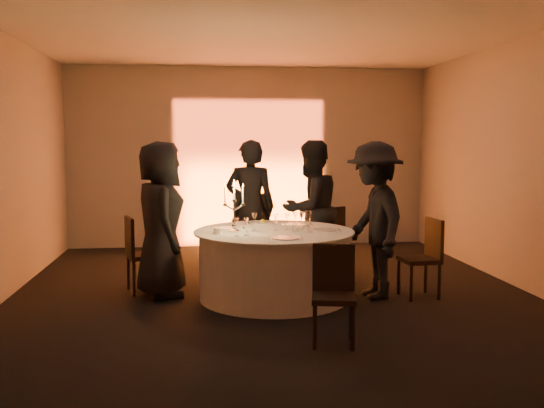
{
  "coord_description": "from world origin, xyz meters",
  "views": [
    {
      "loc": [
        -0.81,
        -6.68,
        1.78
      ],
      "look_at": [
        0.0,
        0.2,
        1.05
      ],
      "focal_mm": 40.0,
      "sensor_mm": 36.0,
      "label": 1
    }
  ],
  "objects": [
    {
      "name": "chair_back_right",
      "position": [
        0.91,
        1.31,
        0.5
      ],
      "size": [
        0.54,
        0.54,
        0.89
      ],
      "rotation": [
        0.0,
        0.0,
        -2.58
      ],
      "color": "black",
      "rests_on": "floor"
    },
    {
      "name": "guest_right",
      "position": [
        1.13,
        -0.09,
        0.88
      ],
      "size": [
        0.74,
        1.19,
        1.77
      ],
      "primitive_type": "imported",
      "rotation": [
        0.0,
        0.0,
        -1.49
      ],
      "color": "black",
      "rests_on": "floor"
    },
    {
      "name": "wine_glass_d",
      "position": [
        0.02,
        0.02,
        0.91
      ],
      "size": [
        0.07,
        0.07,
        0.19
      ],
      "color": "white",
      "rests_on": "banquet_table"
    },
    {
      "name": "ceiling",
      "position": [
        0.0,
        0.0,
        3.0
      ],
      "size": [
        7.0,
        7.0,
        0.0
      ],
      "primitive_type": "plane",
      "rotation": [
        3.14,
        0.0,
        0.0
      ],
      "color": "white",
      "rests_on": "wall_back"
    },
    {
      "name": "guest_left",
      "position": [
        -1.27,
        0.25,
        0.89
      ],
      "size": [
        0.72,
        0.96,
        1.77
      ],
      "primitive_type": "imported",
      "rotation": [
        0.0,
        0.0,
        1.76
      ],
      "color": "black",
      "rests_on": "floor"
    },
    {
      "name": "floor",
      "position": [
        0.0,
        0.0,
        0.0
      ],
      "size": [
        7.0,
        7.0,
        0.0
      ],
      "primitive_type": "plane",
      "color": "black",
      "rests_on": "ground"
    },
    {
      "name": "wine_glass_e",
      "position": [
        -0.34,
        -0.31,
        0.91
      ],
      "size": [
        0.07,
        0.07,
        0.19
      ],
      "color": "white",
      "rests_on": "banquet_table"
    },
    {
      "name": "plate_back_right",
      "position": [
        0.33,
        0.42,
        0.78
      ],
      "size": [
        0.35,
        0.29,
        0.01
      ],
      "color": "white",
      "rests_on": "banquet_table"
    },
    {
      "name": "chair_left",
      "position": [
        -1.54,
        0.44,
        0.5
      ],
      "size": [
        0.49,
        0.49,
        0.89
      ],
      "rotation": [
        0.0,
        0.0,
        1.88
      ],
      "color": "black",
      "rests_on": "floor"
    },
    {
      "name": "uplighter_fixture",
      "position": [
        0.0,
        3.2,
        0.05
      ],
      "size": [
        0.25,
        0.12,
        0.1
      ],
      "primitive_type": "cube",
      "color": "black",
      "rests_on": "floor"
    },
    {
      "name": "wall_back",
      "position": [
        0.0,
        3.5,
        1.5
      ],
      "size": [
        7.0,
        0.0,
        7.0
      ],
      "primitive_type": "plane",
      "rotation": [
        1.57,
        0.0,
        0.0
      ],
      "color": "#AEA8A1",
      "rests_on": "floor"
    },
    {
      "name": "banquet_table",
      "position": [
        0.0,
        0.0,
        0.38
      ],
      "size": [
        1.8,
        1.8,
        0.77
      ],
      "color": "black",
      "rests_on": "floor"
    },
    {
      "name": "chair_front",
      "position": [
        0.34,
        -1.55,
        0.48
      ],
      "size": [
        0.44,
        0.45,
        0.86
      ],
      "rotation": [
        0.0,
        0.0,
        -0.2
      ],
      "color": "black",
      "rests_on": "floor"
    },
    {
      "name": "plate_back_left",
      "position": [
        -0.07,
        0.61,
        0.79
      ],
      "size": [
        0.36,
        0.29,
        0.08
      ],
      "color": "white",
      "rests_on": "banquet_table"
    },
    {
      "name": "coffee_cup",
      "position": [
        -0.65,
        -0.16,
        0.8
      ],
      "size": [
        0.11,
        0.11,
        0.07
      ],
      "color": "white",
      "rests_on": "banquet_table"
    },
    {
      "name": "plate_front",
      "position": [
        0.05,
        -0.57,
        0.78
      ],
      "size": [
        0.36,
        0.28,
        0.01
      ],
      "color": "white",
      "rests_on": "banquet_table"
    },
    {
      "name": "plate_right",
      "position": [
        0.56,
        -0.06,
        0.78
      ],
      "size": [
        0.36,
        0.27,
        0.01
      ],
      "color": "white",
      "rests_on": "banquet_table"
    },
    {
      "name": "guest_back_left",
      "position": [
        -0.17,
        1.25,
        0.89
      ],
      "size": [
        0.7,
        0.51,
        1.79
      ],
      "primitive_type": "imported",
      "rotation": [
        0.0,
        0.0,
        3.01
      ],
      "color": "black",
      "rests_on": "floor"
    },
    {
      "name": "plate_left",
      "position": [
        -0.5,
        0.2,
        0.78
      ],
      "size": [
        0.35,
        0.26,
        0.01
      ],
      "color": "white",
      "rests_on": "banquet_table"
    },
    {
      "name": "wine_glass_i",
      "position": [
        0.45,
        0.24,
        0.91
      ],
      "size": [
        0.07,
        0.07,
        0.19
      ],
      "color": "white",
      "rests_on": "banquet_table"
    },
    {
      "name": "wall_right",
      "position": [
        3.0,
        0.0,
        1.5
      ],
      "size": [
        0.0,
        7.0,
        7.0
      ],
      "primitive_type": "plane",
      "rotation": [
        1.57,
        0.0,
        -1.57
      ],
      "color": "#AEA8A1",
      "rests_on": "floor"
    },
    {
      "name": "wine_glass_h",
      "position": [
        0.15,
        0.05,
        0.91
      ],
      "size": [
        0.07,
        0.07,
        0.19
      ],
      "color": "white",
      "rests_on": "banquet_table"
    },
    {
      "name": "guest_back_right",
      "position": [
        0.59,
        0.97,
        0.89
      ],
      "size": [
        1.09,
        1.03,
        1.78
      ],
      "primitive_type": "imported",
      "rotation": [
        0.0,
        0.0,
        -2.59
      ],
      "color": "black",
      "rests_on": "floor"
    },
    {
      "name": "wine_glass_c",
      "position": [
        -0.21,
        0.09,
        0.91
      ],
      "size": [
        0.07,
        0.07,
        0.19
      ],
      "color": "white",
      "rests_on": "banquet_table"
    },
    {
      "name": "tumbler_b",
      "position": [
        0.22,
        -0.11,
        0.82
      ],
      "size": [
        0.07,
        0.07,
        0.09
      ],
      "primitive_type": "cylinder",
      "color": "white",
      "rests_on": "banquet_table"
    },
    {
      "name": "chair_right",
      "position": [
        1.71,
        -0.15,
        0.5
      ],
      "size": [
        0.43,
        0.43,
        0.9
      ],
      "rotation": [
        0.0,
        0.0,
        -1.47
      ],
      "color": "black",
      "rests_on": "floor"
    },
    {
      "name": "candelabra",
      "position": [
        -0.45,
        -0.03,
        0.97
      ],
      "size": [
        0.25,
        0.12,
        0.58
      ],
      "color": "silver",
      "rests_on": "banquet_table"
    },
    {
      "name": "wine_glass_f",
      "position": [
        0.26,
        0.14,
        0.91
      ],
      "size": [
        0.07,
        0.07,
        0.19
      ],
      "color": "white",
      "rests_on": "banquet_table"
    },
    {
      "name": "wall_front",
      "position": [
        0.0,
        -3.5,
        1.5
      ],
      "size": [
        7.0,
        0.0,
        7.0
      ],
      "primitive_type": "plane",
      "rotation": [
        -1.57,
        0.0,
        0.0
      ],
      "color": "#AEA8A1",
      "rests_on": "floor"
    },
    {
      "name": "chair_back_left",
      "position": [
        -0.13,
        1.44,
        0.61
      ],
      "size": [
        0.51,
        0.51,
        1.08
      ],
      "rotation": [
        0.0,
        0.0,
        3.06
      ],
      "color": "black",
      "rests_on": "floor"
    },
    {
      "name": "wine_glass_g",
      "position": [
        -0.44,
        -0.34,
        0.91
      ],
      "size": [
        0.07,
        0.07,
        0.19
      ],
      "color": "white",
      "rests_on": "banquet_table"
    },
    {
      "name": "tumbler_a",
      "position": [
        0.38,
        -0.2,
        0.82
      ],
      "size": [
        0.07,
        0.07,
        0.09
      ],
      "primitive_type": "cylinder",
      "color": "white",
      "rests_on": "banquet_table"
    },
    {
      "name": "wine_glass_a",
      "position": [
        0.35,
        0.18,
        0.91
      ],
      "size": [
        0.07,
        0.07,
        0.19
      ],
      "color": "white",
      "rests_on": "banquet_table"
    },
    {
      "name": "wine_glass_b",
      "position": [
        0.32,
        0.07,
        0.91
      ],
      "size": [
        0.07,
        0.07,
        0.19
      ],
      "color": "white",
      "rests_on": "banquet_table"
    }
  ]
}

